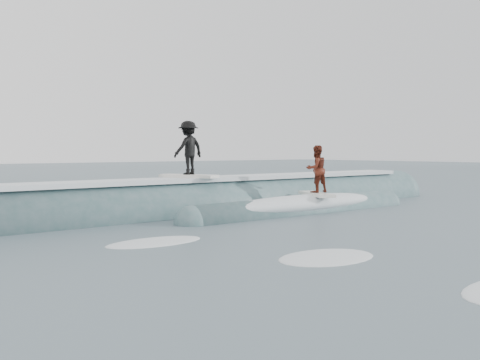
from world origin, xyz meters
TOP-DOWN VIEW (x-y plane):
  - ground at (0.00, 0.00)m, footprint 160.00×160.00m
  - breaking_wave at (0.26, 6.40)m, footprint 22.38×3.90m
  - surfer_black at (-1.36, 6.73)m, footprint 1.30×2.05m
  - surfer_red at (2.37, 4.53)m, footprint 1.33×2.05m
  - whitewater at (-0.12, -2.06)m, footprint 10.89×8.51m
  - far_swells at (-2.31, 17.65)m, footprint 38.38×8.65m

SIDE VIEW (x-z plane):
  - ground at x=0.00m, z-range 0.00..0.00m
  - whitewater at x=-0.12m, z-range -0.05..0.05m
  - far_swells at x=-2.31m, z-range -0.40..0.40m
  - breaking_wave at x=0.26m, z-range -1.07..1.16m
  - surfer_red at x=2.37m, z-range 0.48..2.19m
  - surfer_black at x=-1.36m, z-range 1.16..3.01m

